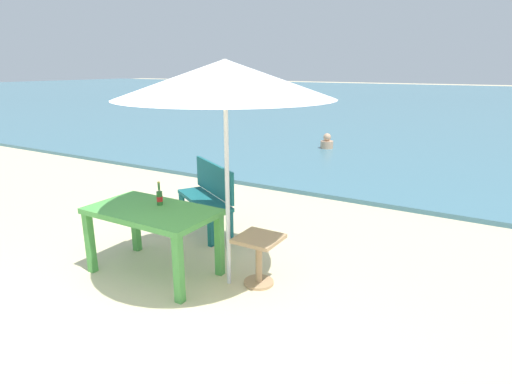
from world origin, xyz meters
TOP-DOWN VIEW (x-y plane):
  - ground_plane at (0.00, 0.00)m, footprint 120.00×120.00m
  - sea_water at (0.00, 30.00)m, footprint 120.00×50.00m
  - picnic_table_green at (-0.74, 1.42)m, footprint 1.40×0.80m
  - beer_bottle_amber at (-0.76, 1.56)m, footprint 0.07×0.07m
  - patio_umbrella at (0.10, 1.64)m, footprint 2.10×2.10m
  - side_table_wood at (0.38, 1.79)m, footprint 0.44×0.44m
  - bench_teal_center at (-1.01, 2.79)m, footprint 1.22×0.92m
  - swimmer_person at (-1.74, 9.12)m, footprint 0.34×0.34m

SIDE VIEW (x-z plane):
  - ground_plane at x=0.00m, z-range 0.00..0.00m
  - sea_water at x=0.00m, z-range 0.00..0.08m
  - swimmer_person at x=-1.74m, z-range 0.03..0.44m
  - side_table_wood at x=0.38m, z-range 0.08..0.62m
  - bench_teal_center at x=-1.01m, z-range 0.07..1.02m
  - picnic_table_green at x=-0.74m, z-range 0.27..1.03m
  - beer_bottle_amber at x=-0.76m, z-range 0.72..0.99m
  - patio_umbrella at x=0.10m, z-range 0.97..3.27m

